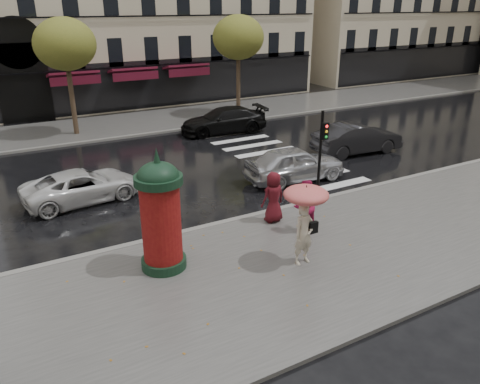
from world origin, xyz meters
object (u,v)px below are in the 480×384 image
morris_column (161,212)px  car_silver (295,164)px  woman_red (305,206)px  man_burgundy (273,197)px  car_darkgrey (357,138)px  traffic_light (322,149)px  car_black (224,120)px  car_white (82,186)px  woman_umbrella (305,212)px

morris_column → car_silver: morris_column is taller
woman_red → man_burgundy: man_burgundy is taller
car_darkgrey → traffic_light: bearing=131.9°
car_darkgrey → car_black: size_ratio=0.92×
traffic_light → car_white: size_ratio=0.79×
car_black → car_darkgrey: bearing=37.8°
woman_red → car_darkgrey: size_ratio=0.38×
car_black → woman_red: bearing=-8.7°
car_silver → car_darkgrey: (5.21, 1.74, 0.02)m
man_burgundy → car_black: man_burgundy is taller
woman_red → car_white: woman_red is taller
woman_red → morris_column: 5.05m
man_burgundy → morris_column: morris_column is taller
woman_red → car_black: woman_red is taller
woman_umbrella → car_black: 15.79m
traffic_light → car_white: 9.38m
woman_red → man_burgundy: (-0.51, 1.13, 0.00)m
woman_red → woman_umbrella: bearing=47.4°
woman_umbrella → car_silver: size_ratio=0.56×
man_burgundy → car_silver: size_ratio=0.41×
car_silver → car_black: car_silver is taller
man_burgundy → car_darkgrey: man_burgundy is taller
traffic_light → car_white: bearing=147.9°
traffic_light → car_silver: bearing=73.1°
traffic_light → car_white: (-7.82, 4.91, -1.66)m
morris_column → traffic_light: bearing=12.7°
woman_red → traffic_light: traffic_light is taller
man_burgundy → traffic_light: (2.43, 0.52, 1.26)m
woman_umbrella → car_white: bearing=119.0°
traffic_light → car_silver: traffic_light is taller
morris_column → woman_umbrella: bearing=-26.2°
woman_umbrella → car_white: 9.53m
man_burgundy → traffic_light: bearing=-171.8°
man_burgundy → car_silver: bearing=-138.9°
morris_column → traffic_light: (6.91, 1.56, 0.43)m
man_burgundy → car_black: bearing=-113.6°
woman_umbrella → morris_column: bearing=153.8°
car_darkgrey → car_black: bearing=35.8°
man_burgundy → woman_red: bearing=110.3°
woman_red → morris_column: (-4.98, 0.09, 0.83)m
woman_red → car_white: size_ratio=0.40×
morris_column → car_white: morris_column is taller
car_darkgrey → morris_column: bearing=120.3°
man_burgundy → car_white: (-5.39, 5.43, -0.40)m
man_burgundy → traffic_light: size_ratio=0.51×
man_burgundy → car_silver: (3.26, 3.25, -0.26)m
woman_umbrella → man_burgundy: bearing=74.2°
car_white → morris_column: bearing=-178.5°
woman_red → car_white: (-5.90, 6.56, -0.39)m
traffic_light → car_silver: (0.83, 2.73, -1.53)m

